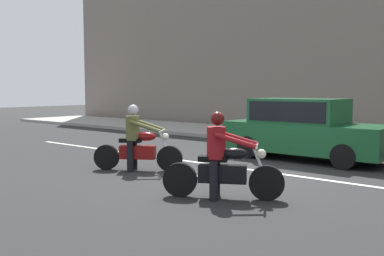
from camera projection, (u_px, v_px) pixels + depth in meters
name	position (u px, v px, depth m)	size (l,w,h in m)	color
ground_plane	(236.00, 176.00, 9.93)	(80.00, 80.00, 0.00)	#262626
sidewalk_slab	(358.00, 141.00, 16.06)	(40.00, 4.40, 0.14)	#99968E
lane_marking_stripe	(249.00, 169.00, 10.76)	(18.00, 0.14, 0.01)	silver
motorcycle_with_rider_crimson	(222.00, 163.00, 7.88)	(1.98, 1.22, 1.58)	black
motorcycle_with_rider_olive	(137.00, 144.00, 10.60)	(1.93, 1.27, 1.61)	black
parked_sedan_forest_green	(303.00, 128.00, 12.26)	(4.47, 1.82, 1.72)	#164C28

